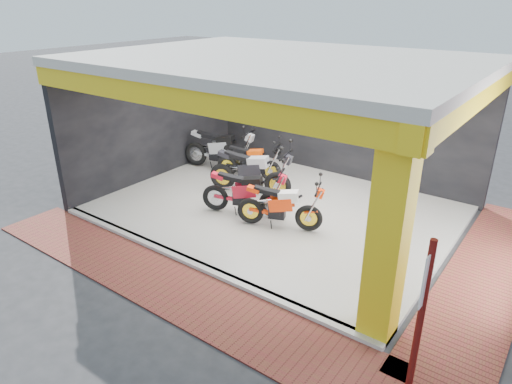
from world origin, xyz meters
TOP-DOWN VIEW (x-y plane):
  - ground at (0.00, 0.00)m, footprint 80.00×80.00m
  - showroom_floor at (0.00, 2.00)m, footprint 8.00×6.00m
  - showroom_ceiling at (0.00, 2.00)m, footprint 8.40×6.40m
  - back_wall at (0.00, 5.10)m, footprint 8.20×0.20m
  - left_wall at (-4.10, 2.00)m, footprint 0.20×6.20m
  - corner_column at (3.75, -0.75)m, footprint 0.50×0.50m
  - header_beam_front at (0.00, -1.00)m, footprint 8.40×0.30m
  - header_beam_right at (4.00, 2.00)m, footprint 0.30×6.40m
  - floor_kerb at (0.00, -1.02)m, footprint 8.00×0.20m
  - paver_front at (0.00, -1.80)m, footprint 9.00×1.40m
  - paver_right at (4.80, 2.00)m, footprint 1.40×7.00m
  - signpost at (4.52, -1.49)m, footprint 0.09×0.32m
  - moto_hero at (1.26, 1.39)m, footprint 2.18×1.43m
  - moto_row_a at (-0.25, 2.43)m, footprint 2.54×1.43m
  - moto_row_b at (0.23, 1.49)m, footprint 2.29×1.52m
  - moto_row_c at (-1.08, 3.32)m, footprint 2.12×1.32m
  - moto_row_d at (-2.14, 3.40)m, footprint 2.53×1.40m

SIDE VIEW (x-z plane):
  - ground at x=0.00m, z-range 0.00..0.00m
  - paver_front at x=0.00m, z-range 0.00..0.03m
  - paver_right at x=4.80m, z-range 0.00..0.03m
  - showroom_floor at x=0.00m, z-range 0.00..0.10m
  - floor_kerb at x=0.00m, z-range 0.00..0.10m
  - moto_row_c at x=-1.08m, z-range 0.10..1.32m
  - moto_hero at x=1.26m, z-range 0.10..1.35m
  - moto_row_b at x=0.23m, z-range 0.10..1.41m
  - moto_row_d at x=-2.14m, z-range 0.10..1.56m
  - moto_row_a at x=-0.25m, z-range 0.10..1.57m
  - signpost at x=4.52m, z-range 0.11..2.38m
  - back_wall at x=0.00m, z-range 0.00..3.50m
  - left_wall at x=-4.10m, z-range 0.00..3.50m
  - corner_column at x=3.75m, z-range 0.00..3.50m
  - header_beam_front at x=0.00m, z-range 3.10..3.50m
  - header_beam_right at x=4.00m, z-range 3.10..3.50m
  - showroom_ceiling at x=0.00m, z-range 3.50..3.70m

